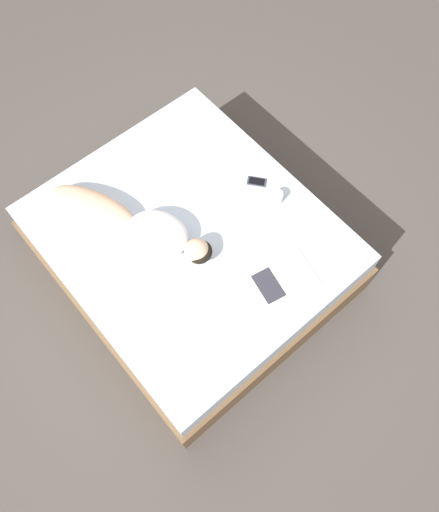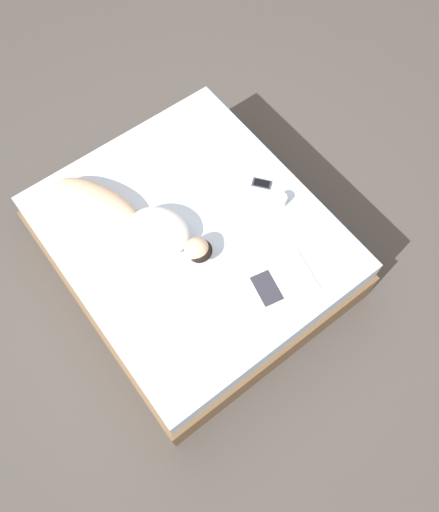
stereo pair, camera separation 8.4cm
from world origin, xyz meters
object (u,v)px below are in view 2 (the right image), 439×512
Objects in this scene: cell_phone at (262,184)px; person at (137,220)px; coffee_mug at (280,200)px; open_magazine at (280,282)px.

person is at bearing -53.45° from cell_phone.
coffee_mug is 0.81× the size of cell_phone.
person reaches higher than cell_phone.
cell_phone is at bearing -108.25° from open_magazine.
coffee_mug is at bearing -117.63° from open_magazine.
open_magazine is 0.62m from coffee_mug.
open_magazine is 0.80m from cell_phone.
coffee_mug is (-0.92, 0.46, -0.04)m from person.
person is 1.03m from coffee_mug.
cell_phone is (-0.40, -0.69, 0.00)m from open_magazine.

